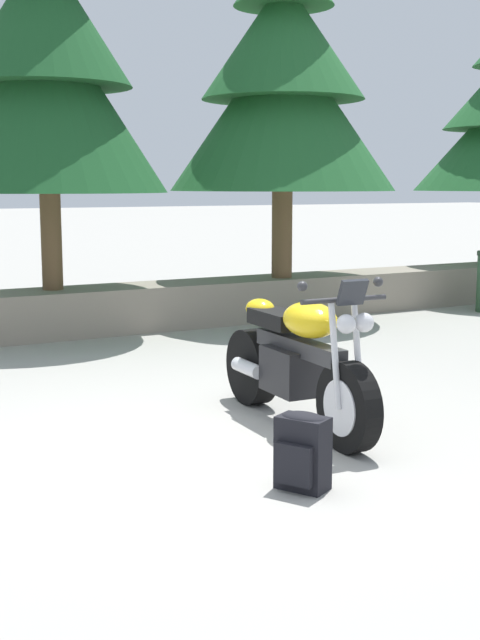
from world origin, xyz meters
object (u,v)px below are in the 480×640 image
(rider_backpack, at_px, (302,450))
(pine_tree_far_left, at_px, (45,67))
(pine_tree_mid_left, at_px, (283,83))
(motorcycle_yellow_centre, at_px, (297,362))

(rider_backpack, distance_m, pine_tree_far_left, 6.57)
(rider_backpack, relative_size, pine_tree_mid_left, 0.11)
(motorcycle_yellow_centre, distance_m, rider_backpack, 1.38)
(motorcycle_yellow_centre, bearing_deg, pine_tree_mid_left, 59.54)
(rider_backpack, height_order, pine_tree_mid_left, pine_tree_mid_left)
(rider_backpack, height_order, pine_tree_far_left, pine_tree_far_left)
(motorcycle_yellow_centre, relative_size, pine_tree_mid_left, 0.46)
(motorcycle_yellow_centre, bearing_deg, pine_tree_far_left, 95.01)
(pine_tree_far_left, bearing_deg, pine_tree_mid_left, -3.43)
(rider_backpack, relative_size, pine_tree_far_left, 0.10)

